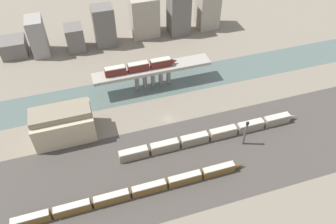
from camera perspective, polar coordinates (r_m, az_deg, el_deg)
ground_plane at (r=140.12m, az=-0.01°, el=-1.22°), size 400.00×400.00×0.00m
railbed_yard at (r=125.10m, az=3.31°, el=-8.62°), size 280.00×42.00×0.01m
river_water at (r=157.23m, az=-2.61°, el=4.63°), size 320.00×19.27×0.01m
bridge at (r=151.99m, az=-2.71°, el=7.14°), size 54.89×8.03×10.48m
train_on_bridge at (r=148.84m, az=-4.74°, el=7.93°), size 33.57×3.14×3.83m
train_yard_near at (r=115.59m, az=-5.86°, el=-13.72°), size 81.62×2.61×3.73m
train_yard_mid at (r=132.07m, az=7.66°, el=-4.02°), size 76.53×3.12×4.08m
warehouse_building at (r=135.29m, az=-17.77°, el=-1.98°), size 23.39×13.97×13.85m
signal_tower at (r=129.60m, az=13.30°, el=-3.63°), size 1.00×0.87×12.10m
city_block_far_left at (r=194.33m, az=-25.28°, el=10.19°), size 12.82×12.65×8.91m
city_block_left at (r=186.90m, az=-21.76°, el=12.09°), size 8.21×12.23×20.23m
city_block_center at (r=186.17m, az=-15.87°, el=12.27°), size 9.24×10.92×13.59m
city_block_right at (r=185.18m, az=-11.07°, el=14.47°), size 11.15×10.41×21.95m
city_block_far_right at (r=191.84m, az=-4.24°, el=16.34°), size 15.35×13.39×22.64m
city_block_tall at (r=192.78m, az=1.88°, el=16.76°), size 11.30×10.93×23.75m
city_block_low at (r=200.54m, az=6.90°, el=17.50°), size 11.84×11.94×23.18m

